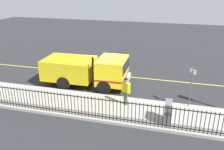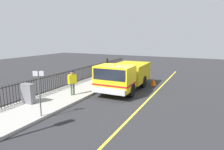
# 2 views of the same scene
# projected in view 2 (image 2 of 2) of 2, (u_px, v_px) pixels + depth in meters

# --- Properties ---
(ground_plane) EXTENTS (57.58, 57.58, 0.00)m
(ground_plane) POSITION_uv_depth(u_px,v_px,m) (123.00, 96.00, 13.71)
(ground_plane) COLOR #2B2B2D
(ground_plane) RESTS_ON ground
(sidewalk_slab) EXTENTS (3.08, 26.17, 0.16)m
(sidewalk_slab) POSITION_uv_depth(u_px,v_px,m) (81.00, 89.00, 15.20)
(sidewalk_slab) COLOR #A3A099
(sidewalk_slab) RESTS_ON ground
(lane_marking) EXTENTS (0.12, 23.55, 0.01)m
(lane_marking) POSITION_uv_depth(u_px,v_px,m) (149.00, 99.00, 12.92)
(lane_marking) COLOR yellow
(lane_marking) RESTS_ON ground
(work_truck) EXTENTS (2.58, 6.07, 2.46)m
(work_truck) POSITION_uv_depth(u_px,v_px,m) (124.00, 75.00, 14.80)
(work_truck) COLOR yellow
(work_truck) RESTS_ON ground
(worker_standing) EXTENTS (0.44, 0.56, 1.72)m
(worker_standing) POSITION_uv_depth(u_px,v_px,m) (72.00, 80.00, 13.13)
(worker_standing) COLOR yellow
(worker_standing) RESTS_ON sidewalk_slab
(iron_fence) EXTENTS (0.04, 22.28, 1.24)m
(iron_fence) POSITION_uv_depth(u_px,v_px,m) (67.00, 78.00, 15.64)
(iron_fence) COLOR black
(iron_fence) RESTS_ON sidewalk_slab
(utility_cabinet) EXTENTS (0.79, 0.35, 1.19)m
(utility_cabinet) POSITION_uv_depth(u_px,v_px,m) (28.00, 93.00, 11.60)
(utility_cabinet) COLOR slate
(utility_cabinet) RESTS_ON sidewalk_slab
(traffic_cone) EXTENTS (0.48, 0.48, 0.69)m
(traffic_cone) POSITION_uv_depth(u_px,v_px,m) (153.00, 81.00, 16.54)
(traffic_cone) COLOR orange
(traffic_cone) RESTS_ON ground
(street_sign) EXTENTS (0.42, 0.32, 2.36)m
(street_sign) POSITION_uv_depth(u_px,v_px,m) (39.00, 87.00, 9.52)
(street_sign) COLOR #4C4C4C
(street_sign) RESTS_ON sidewalk_slab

